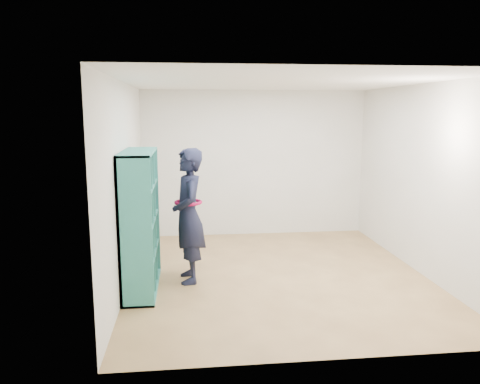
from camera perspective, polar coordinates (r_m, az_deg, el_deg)
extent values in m
plane|color=olive|center=(6.56, 4.55, -10.07)|extent=(4.50, 4.50, 0.00)
plane|color=white|center=(6.18, 4.89, 13.23)|extent=(4.50, 4.50, 0.00)
cube|color=beige|center=(6.18, -13.81, 0.89)|extent=(0.02, 4.50, 2.60)
cube|color=beige|center=(6.91, 21.22, 1.42)|extent=(0.02, 4.50, 2.60)
cube|color=beige|center=(8.44, 1.77, 3.49)|extent=(4.00, 0.02, 2.60)
cube|color=beige|center=(4.10, 10.79, -3.44)|extent=(4.00, 0.02, 2.60)
cube|color=teal|center=(5.36, -12.68, -5.02)|extent=(0.38, 0.03, 1.75)
cube|color=teal|center=(6.61, -11.50, -2.19)|extent=(0.38, 0.03, 1.75)
cube|color=teal|center=(6.24, -11.75, -11.20)|extent=(0.38, 1.31, 0.03)
cube|color=teal|center=(5.85, -12.33, 4.79)|extent=(0.38, 1.31, 0.03)
cube|color=teal|center=(6.01, -13.72, -3.48)|extent=(0.03, 1.31, 1.75)
cube|color=teal|center=(5.78, -12.23, -3.93)|extent=(0.36, 0.03, 1.70)
cube|color=teal|center=(6.19, -11.85, -3.01)|extent=(0.36, 0.03, 1.70)
cube|color=teal|center=(6.10, -11.89, -7.34)|extent=(0.36, 1.26, 0.03)
cube|color=teal|center=(5.99, -12.03, -3.46)|extent=(0.36, 1.26, 0.03)
cube|color=teal|center=(5.90, -12.18, 0.56)|extent=(0.36, 1.26, 0.03)
cube|color=beige|center=(5.81, -11.94, -12.02)|extent=(0.24, 0.15, 0.09)
cube|color=black|center=(5.59, -12.07, -7.29)|extent=(0.20, 0.18, 0.28)
cube|color=maroon|center=(5.49, -12.21, -3.35)|extent=(0.20, 0.18, 0.22)
cube|color=silver|center=(5.47, -12.41, 0.47)|extent=(0.24, 0.15, 0.09)
cube|color=navy|center=(6.12, -11.54, -9.99)|extent=(0.20, 0.18, 0.27)
cube|color=brown|center=(5.99, -11.68, -6.15)|extent=(0.20, 0.18, 0.27)
cube|color=#BFB28C|center=(5.97, -11.84, -3.06)|extent=(0.24, 0.15, 0.06)
cube|color=#26594C|center=(5.81, -11.97, 2.05)|extent=(0.20, 0.18, 0.30)
cube|color=beige|center=(6.52, -11.22, -8.90)|extent=(0.20, 0.18, 0.23)
cube|color=black|center=(6.47, -11.38, -5.77)|extent=(0.24, 0.15, 0.09)
cube|color=maroon|center=(6.30, -11.47, -1.49)|extent=(0.20, 0.18, 0.25)
cube|color=silver|center=(6.23, -11.62, 2.69)|extent=(0.20, 0.18, 0.33)
imported|color=black|center=(6.14, -6.29, -2.90)|extent=(0.49, 0.69, 1.77)
torus|color=#A00C3D|center=(6.11, -6.33, -1.26)|extent=(0.40, 0.40, 0.04)
cube|color=silver|center=(6.18, -7.76, -1.74)|extent=(0.03, 0.10, 0.13)
cube|color=black|center=(6.18, -7.76, -1.74)|extent=(0.03, 0.10, 0.13)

